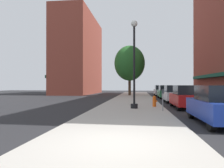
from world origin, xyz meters
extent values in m
plane|color=#232326|center=(4.00, 18.00, 0.00)|extent=(90.00, 90.00, 0.00)
cube|color=#A8A399|center=(0.00, 19.00, 0.06)|extent=(4.80, 50.00, 0.12)
cube|color=brown|center=(-11.00, 37.00, 7.54)|extent=(6.00, 18.00, 15.08)
cube|color=#144C38|center=(-14.35, 37.00, 3.10)|extent=(0.90, 15.30, 0.50)
cylinder|color=black|center=(0.32, 8.99, 0.27)|extent=(0.48, 0.48, 0.30)
cylinder|color=black|center=(0.32, 8.99, 3.02)|extent=(0.14, 0.14, 5.20)
sphere|color=silver|center=(0.32, 8.99, 5.80)|extent=(0.44, 0.44, 0.44)
cylinder|color=#E05614|center=(1.74, 10.30, 0.43)|extent=(0.26, 0.26, 0.62)
sphere|color=#E05614|center=(1.74, 10.30, 0.79)|extent=(0.24, 0.24, 0.24)
cylinder|color=#E05614|center=(1.88, 10.30, 0.52)|extent=(0.12, 0.10, 0.10)
cylinder|color=slate|center=(2.05, 7.61, 0.65)|extent=(0.06, 0.06, 1.05)
cube|color=#33383D|center=(2.05, 7.61, 1.30)|extent=(0.14, 0.09, 0.26)
cylinder|color=#422D1E|center=(-0.74, 28.41, 1.71)|extent=(0.40, 0.40, 3.18)
ellipsoid|color=#235B23|center=(-0.74, 28.41, 5.06)|extent=(4.70, 4.70, 5.40)
cylinder|color=black|center=(3.22, 5.60, 0.32)|extent=(0.22, 0.64, 0.64)
cylinder|color=black|center=(4.78, 5.60, 0.32)|extent=(0.22, 0.64, 0.64)
cylinder|color=black|center=(3.22, 2.40, 0.32)|extent=(0.22, 0.64, 0.64)
cube|color=#1E389E|center=(4.00, 4.00, 0.64)|extent=(1.80, 4.30, 0.76)
cube|color=black|center=(4.00, 3.85, 1.34)|extent=(1.56, 2.20, 0.64)
cylinder|color=black|center=(3.22, 12.14, 0.32)|extent=(0.22, 0.64, 0.64)
cylinder|color=black|center=(4.78, 12.14, 0.32)|extent=(0.22, 0.64, 0.64)
cylinder|color=black|center=(3.22, 8.94, 0.32)|extent=(0.22, 0.64, 0.64)
cylinder|color=black|center=(4.78, 8.94, 0.32)|extent=(0.22, 0.64, 0.64)
cube|color=red|center=(4.00, 10.54, 0.64)|extent=(1.80, 4.30, 0.76)
cube|color=black|center=(4.00, 10.39, 1.34)|extent=(1.56, 2.20, 0.64)
cylinder|color=black|center=(3.22, 17.87, 0.32)|extent=(0.22, 0.64, 0.64)
cylinder|color=black|center=(4.78, 17.87, 0.32)|extent=(0.22, 0.64, 0.64)
cylinder|color=black|center=(3.22, 14.67, 0.32)|extent=(0.22, 0.64, 0.64)
cylinder|color=black|center=(4.78, 14.67, 0.32)|extent=(0.22, 0.64, 0.64)
cube|color=silver|center=(4.00, 16.27, 0.64)|extent=(1.80, 4.30, 0.76)
cube|color=black|center=(4.00, 16.12, 1.34)|extent=(1.56, 2.20, 0.64)
cylinder|color=black|center=(3.22, 24.07, 0.32)|extent=(0.22, 0.64, 0.64)
cylinder|color=black|center=(4.78, 24.07, 0.32)|extent=(0.22, 0.64, 0.64)
cylinder|color=black|center=(3.22, 20.87, 0.32)|extent=(0.22, 0.64, 0.64)
cylinder|color=black|center=(4.78, 20.87, 0.32)|extent=(0.22, 0.64, 0.64)
cube|color=#196638|center=(4.00, 22.47, 0.64)|extent=(1.80, 4.30, 0.76)
cube|color=black|center=(4.00, 22.32, 1.34)|extent=(1.56, 2.20, 0.64)
cylinder|color=black|center=(3.22, 30.84, 0.32)|extent=(0.22, 0.64, 0.64)
cylinder|color=black|center=(4.78, 30.84, 0.32)|extent=(0.22, 0.64, 0.64)
cylinder|color=black|center=(3.22, 27.64, 0.32)|extent=(0.22, 0.64, 0.64)
cylinder|color=black|center=(4.78, 27.64, 0.32)|extent=(0.22, 0.64, 0.64)
cube|color=#B2B2BA|center=(4.00, 29.24, 0.64)|extent=(1.80, 4.30, 0.76)
cube|color=black|center=(4.00, 29.09, 1.34)|extent=(1.56, 2.20, 0.64)
camera|label=1|loc=(0.59, -5.99, 1.67)|focal=35.77mm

